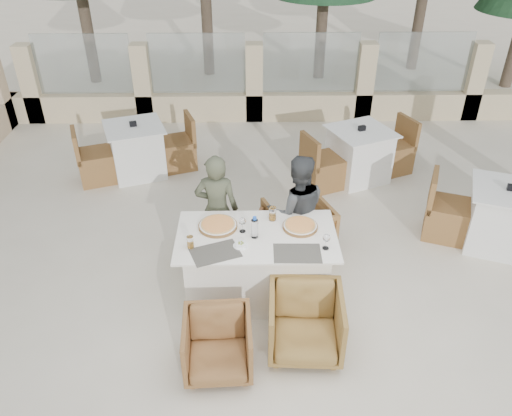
{
  "coord_description": "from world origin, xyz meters",
  "views": [
    {
      "loc": [
        -0.13,
        -3.98,
        3.7
      ],
      "look_at": [
        -0.05,
        0.33,
        0.9
      ],
      "focal_mm": 35.0,
      "sensor_mm": 36.0,
      "label": 1
    }
  ],
  "objects_px": {
    "beer_glass_left": "(190,242)",
    "diner_left": "(217,209)",
    "pizza_right": "(300,226)",
    "armchair_far_left": "(231,237)",
    "dining_table": "(257,265)",
    "diner_right": "(297,212)",
    "bg_table_b": "(359,155)",
    "pizza_left": "(218,225)",
    "bg_table_c": "(502,218)",
    "bg_table_a": "(137,150)",
    "water_bottle": "(255,227)",
    "beer_glass_right": "(273,214)",
    "armchair_near_right": "(305,323)",
    "olive_dish": "(241,244)",
    "wine_glass_corner": "(326,241)",
    "wine_glass_centre": "(242,224)",
    "armchair_near_left": "(218,345)",
    "armchair_far_right": "(298,227)"
  },
  "relations": [
    {
      "from": "wine_glass_centre",
      "to": "bg_table_a",
      "type": "relative_size",
      "value": 0.11
    },
    {
      "from": "armchair_far_right",
      "to": "diner_left",
      "type": "bearing_deg",
      "value": -13.29
    },
    {
      "from": "water_bottle",
      "to": "bg_table_a",
      "type": "bearing_deg",
      "value": 122.03
    },
    {
      "from": "pizza_left",
      "to": "armchair_near_right",
      "type": "distance_m",
      "value": 1.31
    },
    {
      "from": "beer_glass_left",
      "to": "armchair_far_left",
      "type": "bearing_deg",
      "value": 66.24
    },
    {
      "from": "armchair_far_right",
      "to": "armchair_near_right",
      "type": "xyz_separation_m",
      "value": [
        -0.07,
        -1.52,
        -0.01
      ]
    },
    {
      "from": "pizza_right",
      "to": "diner_left",
      "type": "bearing_deg",
      "value": 149.31
    },
    {
      "from": "dining_table",
      "to": "bg_table_b",
      "type": "height_order",
      "value": "same"
    },
    {
      "from": "pizza_right",
      "to": "armchair_near_left",
      "type": "relative_size",
      "value": 0.58
    },
    {
      "from": "water_bottle",
      "to": "armchair_near_left",
      "type": "bearing_deg",
      "value": -110.07
    },
    {
      "from": "pizza_right",
      "to": "armchair_near_right",
      "type": "bearing_deg",
      "value": -90.68
    },
    {
      "from": "pizza_right",
      "to": "diner_left",
      "type": "relative_size",
      "value": 0.27
    },
    {
      "from": "wine_glass_centre",
      "to": "beer_glass_left",
      "type": "height_order",
      "value": "wine_glass_centre"
    },
    {
      "from": "pizza_right",
      "to": "diner_right",
      "type": "relative_size",
      "value": 0.26
    },
    {
      "from": "dining_table",
      "to": "beer_glass_left",
      "type": "xyz_separation_m",
      "value": [
        -0.64,
        -0.19,
        0.45
      ]
    },
    {
      "from": "bg_table_a",
      "to": "water_bottle",
      "type": "bearing_deg",
      "value": -77.29
    },
    {
      "from": "beer_glass_right",
      "to": "bg_table_c",
      "type": "xyz_separation_m",
      "value": [
        2.75,
        0.55,
        -0.46
      ]
    },
    {
      "from": "diner_right",
      "to": "bg_table_b",
      "type": "xyz_separation_m",
      "value": [
        1.09,
        1.94,
        -0.29
      ]
    },
    {
      "from": "pizza_right",
      "to": "bg_table_a",
      "type": "bearing_deg",
      "value": 130.07
    },
    {
      "from": "dining_table",
      "to": "olive_dish",
      "type": "relative_size",
      "value": 14.55
    },
    {
      "from": "pizza_right",
      "to": "armchair_far_left",
      "type": "distance_m",
      "value": 1.01
    },
    {
      "from": "armchair_near_right",
      "to": "armchair_near_left",
      "type": "bearing_deg",
      "value": -161.56
    },
    {
      "from": "bg_table_c",
      "to": "diner_right",
      "type": "bearing_deg",
      "value": -152.75
    },
    {
      "from": "dining_table",
      "to": "armchair_far_right",
      "type": "relative_size",
      "value": 2.27
    },
    {
      "from": "dining_table",
      "to": "beer_glass_right",
      "type": "height_order",
      "value": "beer_glass_right"
    },
    {
      "from": "olive_dish",
      "to": "wine_glass_corner",
      "type": "bearing_deg",
      "value": -3.82
    },
    {
      "from": "diner_left",
      "to": "diner_right",
      "type": "height_order",
      "value": "diner_right"
    },
    {
      "from": "wine_glass_corner",
      "to": "water_bottle",
      "type": "bearing_deg",
      "value": 163.71
    },
    {
      "from": "pizza_right",
      "to": "bg_table_a",
      "type": "xyz_separation_m",
      "value": [
        -2.18,
        2.59,
        -0.41
      ]
    },
    {
      "from": "armchair_far_right",
      "to": "water_bottle",
      "type": "bearing_deg",
      "value": 35.53
    },
    {
      "from": "armchair_far_left",
      "to": "bg_table_b",
      "type": "relative_size",
      "value": 0.39
    },
    {
      "from": "bg_table_a",
      "to": "bg_table_b",
      "type": "relative_size",
      "value": 1.0
    },
    {
      "from": "olive_dish",
      "to": "armchair_far_right",
      "type": "xyz_separation_m",
      "value": [
        0.66,
        0.94,
        -0.47
      ]
    },
    {
      "from": "dining_table",
      "to": "armchair_near_left",
      "type": "height_order",
      "value": "dining_table"
    },
    {
      "from": "wine_glass_centre",
      "to": "diner_right",
      "type": "distance_m",
      "value": 0.79
    },
    {
      "from": "dining_table",
      "to": "pizza_left",
      "type": "relative_size",
      "value": 4.04
    },
    {
      "from": "beer_glass_right",
      "to": "diner_right",
      "type": "xyz_separation_m",
      "value": [
        0.28,
        0.29,
        -0.17
      ]
    },
    {
      "from": "beer_glass_right",
      "to": "bg_table_b",
      "type": "height_order",
      "value": "beer_glass_right"
    },
    {
      "from": "armchair_near_left",
      "to": "bg_table_b",
      "type": "distance_m",
      "value": 3.95
    },
    {
      "from": "pizza_right",
      "to": "diner_left",
      "type": "xyz_separation_m",
      "value": [
        -0.87,
        0.52,
        -0.13
      ]
    },
    {
      "from": "pizza_left",
      "to": "armchair_far_left",
      "type": "distance_m",
      "value": 0.7
    },
    {
      "from": "beer_glass_left",
      "to": "bg_table_b",
      "type": "relative_size",
      "value": 0.08
    },
    {
      "from": "armchair_far_right",
      "to": "bg_table_b",
      "type": "height_order",
      "value": "bg_table_b"
    },
    {
      "from": "pizza_right",
      "to": "wine_glass_corner",
      "type": "height_order",
      "value": "wine_glass_corner"
    },
    {
      "from": "pizza_left",
      "to": "beer_glass_right",
      "type": "xyz_separation_m",
      "value": [
        0.56,
        0.13,
        0.05
      ]
    },
    {
      "from": "wine_glass_corner",
      "to": "pizza_right",
      "type": "bearing_deg",
      "value": 121.54
    },
    {
      "from": "olive_dish",
      "to": "bg_table_c",
      "type": "relative_size",
      "value": 0.07
    },
    {
      "from": "dining_table",
      "to": "diner_right",
      "type": "bearing_deg",
      "value": 50.93
    },
    {
      "from": "beer_glass_left",
      "to": "diner_left",
      "type": "xyz_separation_m",
      "value": [
        0.21,
        0.83,
        -0.17
      ]
    },
    {
      "from": "armchair_far_left",
      "to": "diner_right",
      "type": "relative_size",
      "value": 0.47
    }
  ]
}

